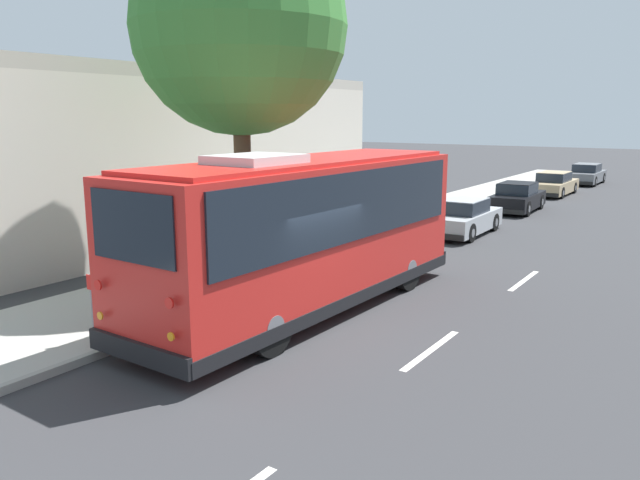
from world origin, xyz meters
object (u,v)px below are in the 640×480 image
(parked_sedan_black, at_px, (517,198))
(parked_sedan_tan, at_px, (554,184))
(parked_sedan_gray, at_px, (587,175))
(shuttle_bus, at_px, (307,226))
(sign_post_near, at_px, (93,308))
(sign_post_far, at_px, (179,285))
(street_tree, at_px, (243,12))
(parked_sedan_silver, at_px, (463,218))
(fire_hydrant, at_px, (376,233))

(parked_sedan_black, xyz_separation_m, parked_sedan_tan, (7.11, 0.10, -0.03))
(parked_sedan_tan, distance_m, parked_sedan_gray, 6.93)
(shuttle_bus, distance_m, sign_post_near, 4.77)
(parked_sedan_tan, height_order, sign_post_far, sign_post_far)
(parked_sedan_tan, xyz_separation_m, street_tree, (-23.23, 2.20, 6.22))
(parked_sedan_silver, bearing_deg, parked_sedan_gray, -1.54)
(parked_sedan_gray, height_order, fire_hydrant, parked_sedan_gray)
(street_tree, bearing_deg, sign_post_near, -170.71)
(shuttle_bus, xyz_separation_m, fire_hydrant, (6.49, 1.81, -1.37))
(shuttle_bus, distance_m, street_tree, 5.74)
(parked_sedan_gray, bearing_deg, shuttle_bus, -179.45)
(parked_sedan_black, distance_m, parked_sedan_tan, 7.11)
(parked_sedan_silver, height_order, parked_sedan_black, same)
(sign_post_far, bearing_deg, parked_sedan_silver, -6.40)
(parked_sedan_gray, relative_size, sign_post_far, 3.54)
(street_tree, distance_m, fire_hydrant, 8.23)
(parked_sedan_tan, bearing_deg, parked_sedan_black, -178.85)
(parked_sedan_silver, distance_m, street_tree, 11.48)
(street_tree, relative_size, fire_hydrant, 12.04)
(parked_sedan_black, relative_size, parked_sedan_tan, 0.92)
(parked_sedan_black, height_order, sign_post_far, sign_post_far)
(parked_sedan_silver, xyz_separation_m, parked_sedan_black, (6.73, 0.03, 0.00))
(sign_post_far, distance_m, fire_hydrant, 8.61)
(parked_sedan_gray, bearing_deg, street_tree, 175.36)
(parked_sedan_silver, distance_m, parked_sedan_gray, 20.77)
(sign_post_far, bearing_deg, shuttle_bus, -41.23)
(parked_sedan_silver, height_order, sign_post_far, sign_post_far)
(shuttle_bus, distance_m, parked_sedan_gray, 31.41)
(parked_sedan_silver, distance_m, sign_post_near, 14.93)
(parked_sedan_tan, relative_size, parked_sedan_gray, 1.05)
(parked_sedan_silver, distance_m, parked_sedan_black, 6.73)
(parked_sedan_silver, xyz_separation_m, fire_hydrant, (-4.12, 1.38, -0.06))
(shuttle_bus, xyz_separation_m, parked_sedan_gray, (31.38, 0.22, -1.32))
(parked_sedan_tan, bearing_deg, sign_post_near, 177.77)
(parked_sedan_tan, relative_size, sign_post_far, 3.70)
(parked_sedan_tan, distance_m, fire_hydrant, 18.01)
(street_tree, bearing_deg, parked_sedan_gray, -4.79)
(shuttle_bus, distance_m, parked_sedan_tan, 24.50)
(parked_sedan_tan, height_order, fire_hydrant, parked_sedan_tan)
(fire_hydrant, bearing_deg, street_tree, 169.84)
(sign_post_near, distance_m, sign_post_far, 2.14)
(parked_sedan_tan, bearing_deg, sign_post_far, 177.56)
(parked_sedan_gray, bearing_deg, parked_sedan_silver, 179.58)
(parked_sedan_gray, distance_m, street_tree, 30.89)
(shuttle_bus, height_order, parked_sedan_tan, shuttle_bus)
(shuttle_bus, height_order, parked_sedan_gray, shuttle_bus)
(parked_sedan_black, xyz_separation_m, fire_hydrant, (-10.85, 1.35, -0.06))
(parked_sedan_silver, bearing_deg, shuttle_bus, -178.68)
(shuttle_bus, bearing_deg, fire_hydrant, 16.94)
(parked_sedan_black, relative_size, street_tree, 0.44)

